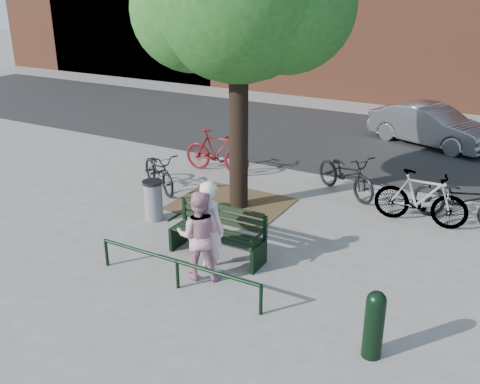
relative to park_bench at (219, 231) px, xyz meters
The scene contains 15 objects.
ground 0.49m from the park_bench, 90.00° to the right, with size 90.00×90.00×0.00m, color gray.
dirt_pit 2.39m from the park_bench, 115.24° to the left, with size 2.40×2.00×0.02m, color brown.
road 8.43m from the park_bench, 90.00° to the left, with size 40.00×7.00×0.01m, color black.
park_bench is the anchor object (origin of this frame).
guard_railing 1.28m from the park_bench, 90.00° to the right, with size 3.06×0.06×0.51m.
person_left 0.63m from the park_bench, 73.76° to the right, with size 0.59×0.39×1.62m, color silver.
person_right 0.86m from the park_bench, 81.89° to the right, with size 0.74×0.58×1.53m, color #BD828E.
bollard 3.49m from the park_bench, 23.60° to the right, with size 0.26×0.26×0.97m.
litter_bin 2.10m from the park_bench, 161.48° to the left, with size 0.41×0.41×0.84m.
bicycle_a 3.64m from the park_bench, 144.36° to the left, with size 0.62×1.77×0.93m, color black.
bicycle_b 4.52m from the park_bench, 122.20° to the left, with size 0.52×1.84×1.11m, color #570C0E.
bicycle_c 4.07m from the park_bench, 75.89° to the left, with size 0.67×1.92×1.01m, color black.
bicycle_d 4.24m from the park_bench, 48.17° to the left, with size 0.52×1.85×1.11m, color gray.
bicycle_e 5.03m from the park_bench, 44.97° to the left, with size 0.71×2.02×1.06m, color black.
parked_car 9.23m from the park_bench, 78.33° to the left, with size 1.29×3.69×1.22m, color slate.
Camera 1 is at (4.53, -7.20, 4.61)m, focal length 40.00 mm.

